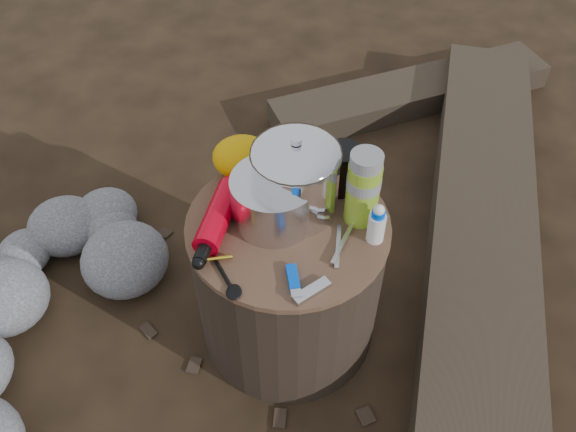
# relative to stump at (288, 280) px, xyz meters

# --- Properties ---
(ground) EXTENTS (60.00, 60.00, 0.00)m
(ground) POSITION_rel_stump_xyz_m (0.00, 0.00, -0.23)
(ground) COLOR black
(ground) RESTS_ON ground
(stump) EXTENTS (0.49, 0.49, 0.45)m
(stump) POSITION_rel_stump_xyz_m (0.00, 0.00, 0.00)
(stump) COLOR black
(stump) RESTS_ON ground
(rock_ring) EXTENTS (0.45, 0.98, 0.19)m
(rock_ring) POSITION_rel_stump_xyz_m (-0.68, -0.11, -0.13)
(rock_ring) COLOR slate
(rock_ring) RESTS_ON ground
(log_main) EXTENTS (0.56, 1.88, 0.16)m
(log_main) POSITION_rel_stump_xyz_m (0.59, 0.40, -0.15)
(log_main) COLOR #32281E
(log_main) RESTS_ON ground
(log_small) EXTENTS (1.16, 0.73, 0.10)m
(log_small) POSITION_rel_stump_xyz_m (0.40, 1.13, -0.18)
(log_small) COLOR #32281E
(log_small) RESTS_ON ground
(foil_windscreen) EXTENTS (0.20, 0.20, 0.12)m
(foil_windscreen) POSITION_rel_stump_xyz_m (-0.04, 0.02, 0.29)
(foil_windscreen) COLOR silver
(foil_windscreen) RESTS_ON stump
(camping_pot) EXTENTS (0.21, 0.21, 0.21)m
(camping_pot) POSITION_rel_stump_xyz_m (0.01, 0.06, 0.33)
(camping_pot) COLOR silver
(camping_pot) RESTS_ON stump
(fuel_bottle) EXTENTS (0.10, 0.26, 0.06)m
(fuel_bottle) POSITION_rel_stump_xyz_m (-0.16, -0.02, 0.26)
(fuel_bottle) COLOR red
(fuel_bottle) RESTS_ON stump
(thermos) EXTENTS (0.08, 0.08, 0.20)m
(thermos) POSITION_rel_stump_xyz_m (0.17, 0.04, 0.33)
(thermos) COLOR #84AC26
(thermos) RESTS_ON stump
(travel_mug) EXTENTS (0.08, 0.08, 0.12)m
(travel_mug) POSITION_rel_stump_xyz_m (0.12, 0.14, 0.29)
(travel_mug) COLOR black
(travel_mug) RESTS_ON stump
(stuff_sack) EXTENTS (0.16, 0.13, 0.11)m
(stuff_sack) POSITION_rel_stump_xyz_m (-0.13, 0.16, 0.28)
(stuff_sack) COLOR #D99802
(stuff_sack) RESTS_ON stump
(food_pouch) EXTENTS (0.11, 0.03, 0.13)m
(food_pouch) POSITION_rel_stump_xyz_m (0.00, 0.15, 0.29)
(food_pouch) COLOR #161D52
(food_pouch) RESTS_ON stump
(lighter) EXTENTS (0.04, 0.09, 0.02)m
(lighter) POSITION_rel_stump_xyz_m (0.03, -0.17, 0.23)
(lighter) COLOR blue
(lighter) RESTS_ON stump
(multitool) EXTENTS (0.09, 0.08, 0.01)m
(multitool) POSITION_rel_stump_xyz_m (0.07, -0.20, 0.23)
(multitool) COLOR silver
(multitool) RESTS_ON stump
(pot_grabber) EXTENTS (0.06, 0.14, 0.01)m
(pot_grabber) POSITION_rel_stump_xyz_m (0.12, -0.06, 0.23)
(pot_grabber) COLOR silver
(pot_grabber) RESTS_ON stump
(spork) EXTENTS (0.10, 0.13, 0.01)m
(spork) POSITION_rel_stump_xyz_m (-0.13, -0.16, 0.23)
(spork) COLOR black
(spork) RESTS_ON stump
(squeeze_bottle) EXTENTS (0.04, 0.04, 0.10)m
(squeeze_bottle) POSITION_rel_stump_xyz_m (0.21, -0.03, 0.28)
(squeeze_bottle) COLOR silver
(squeeze_bottle) RESTS_ON stump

